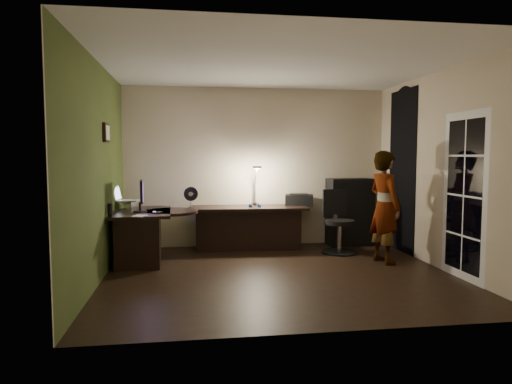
{
  "coord_description": "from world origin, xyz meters",
  "views": [
    {
      "loc": [
        -1.14,
        -5.77,
        1.55
      ],
      "look_at": [
        -0.15,
        1.05,
        1.0
      ],
      "focal_mm": 32.0,
      "sensor_mm": 36.0,
      "label": 1
    }
  ],
  "objects": [
    {
      "name": "framed_picture",
      "position": [
        -2.22,
        0.45,
        1.85
      ],
      "size": [
        0.04,
        0.3,
        0.25
      ],
      "primitive_type": "cube",
      "color": "black",
      "rests_on": "wall_left"
    },
    {
      "name": "office_chair",
      "position": [
        1.21,
        1.14,
        0.5
      ],
      "size": [
        0.57,
        0.57,
        1.0
      ],
      "primitive_type": "cube",
      "rotation": [
        0.0,
        0.0,
        0.02
      ],
      "color": "black",
      "rests_on": "floor"
    },
    {
      "name": "arched_doorway",
      "position": [
        2.24,
        1.15,
        1.3
      ],
      "size": [
        0.01,
        0.9,
        2.6
      ],
      "primitive_type": "cube",
      "color": "black",
      "rests_on": "floor"
    },
    {
      "name": "desk_right",
      "position": [
        -0.19,
        1.63,
        0.36
      ],
      "size": [
        1.93,
        0.76,
        0.71
      ],
      "primitive_type": "cube",
      "rotation": [
        0.0,
        0.0,
        -0.05
      ],
      "color": "black",
      "rests_on": "floor"
    },
    {
      "name": "cabinet",
      "position": [
        1.6,
        1.76,
        0.58
      ],
      "size": [
        0.79,
        0.42,
        1.15
      ],
      "primitive_type": "cube",
      "rotation": [
        0.0,
        0.0,
        0.05
      ],
      "color": "black",
      "rests_on": "floor"
    },
    {
      "name": "person",
      "position": [
        1.64,
        0.43,
        0.81
      ],
      "size": [
        0.51,
        0.65,
        1.62
      ],
      "primitive_type": "imported",
      "rotation": [
        0.0,
        0.0,
        1.8
      ],
      "color": "#D8A88C",
      "rests_on": "floor"
    },
    {
      "name": "wall_right",
      "position": [
        2.25,
        0.0,
        1.35
      ],
      "size": [
        0.01,
        4.0,
        2.7
      ],
      "primitive_type": "cube",
      "color": "beige",
      "rests_on": "floor"
    },
    {
      "name": "monitor",
      "position": [
        -1.85,
        0.84,
        0.92
      ],
      "size": [
        0.15,
        0.5,
        0.33
      ],
      "primitive_type": "cube",
      "rotation": [
        0.0,
        0.0,
        0.11
      ],
      "color": "black",
      "rests_on": "desk_left"
    },
    {
      "name": "wall_left",
      "position": [
        -2.25,
        0.0,
        1.35
      ],
      "size": [
        0.01,
        4.0,
        2.7
      ],
      "primitive_type": "cube",
      "color": "beige",
      "rests_on": "floor"
    },
    {
      "name": "french_door",
      "position": [
        2.24,
        -0.55,
        1.05
      ],
      "size": [
        0.02,
        0.92,
        2.1
      ],
      "primitive_type": "cube",
      "color": "white",
      "rests_on": "floor"
    },
    {
      "name": "notepad",
      "position": [
        -1.81,
        0.35,
        0.76
      ],
      "size": [
        0.2,
        0.24,
        0.01
      ],
      "primitive_type": "cube",
      "rotation": [
        0.0,
        0.0,
        -0.31
      ],
      "color": "silver",
      "rests_on": "desk_left"
    },
    {
      "name": "green_wall_overlay",
      "position": [
        -2.24,
        0.0,
        1.35
      ],
      "size": [
        0.0,
        4.0,
        2.7
      ],
      "primitive_type": "cube",
      "color": "#445624",
      "rests_on": "floor"
    },
    {
      "name": "laptop",
      "position": [
        -2.07,
        1.26,
        0.98
      ],
      "size": [
        0.37,
        0.35,
        0.23
      ],
      "primitive_type": "cube",
      "rotation": [
        0.0,
        0.0,
        -0.13
      ],
      "color": "silver",
      "rests_on": "laptop_stand"
    },
    {
      "name": "printer",
      "position": [
        0.7,
        1.79,
        0.8
      ],
      "size": [
        0.54,
        0.46,
        0.21
      ],
      "primitive_type": "cube",
      "rotation": [
        0.0,
        0.0,
        -0.25
      ],
      "color": "black",
      "rests_on": "desk_right"
    },
    {
      "name": "wall_front",
      "position": [
        0.0,
        -2.0,
        1.35
      ],
      "size": [
        4.5,
        0.01,
        2.7
      ],
      "primitive_type": "cube",
      "color": "beige",
      "rests_on": "floor"
    },
    {
      "name": "desk_lamp",
      "position": [
        -0.06,
        1.83,
        1.06
      ],
      "size": [
        0.24,
        0.36,
        0.74
      ],
      "primitive_type": "cube",
      "rotation": [
        0.0,
        0.0,
        -0.21
      ],
      "color": "black",
      "rests_on": "desk_right"
    },
    {
      "name": "floor",
      "position": [
        0.0,
        0.0,
        -0.01
      ],
      "size": [
        4.5,
        4.0,
        0.01
      ],
      "primitive_type": "cube",
      "color": "black",
      "rests_on": "ground"
    },
    {
      "name": "laptop_stand",
      "position": [
        -2.11,
        1.26,
        0.81
      ],
      "size": [
        0.3,
        0.27,
        0.11
      ],
      "primitive_type": "cube",
      "rotation": [
        0.0,
        0.0,
        -0.23
      ],
      "color": "silver",
      "rests_on": "desk_left"
    },
    {
      "name": "desk_left",
      "position": [
        -1.83,
        0.94,
        0.38
      ],
      "size": [
        0.85,
        1.34,
        0.75
      ],
      "primitive_type": "cube",
      "rotation": [
        0.0,
        0.0,
        0.04
      ],
      "color": "black",
      "rests_on": "floor"
    },
    {
      "name": "phone",
      "position": [
        -1.58,
        0.72,
        0.76
      ],
      "size": [
        0.12,
        0.16,
        0.01
      ],
      "primitive_type": "cube",
      "rotation": [
        0.0,
        0.0,
        -0.41
      ],
      "color": "black",
      "rests_on": "desk_left"
    },
    {
      "name": "mouse",
      "position": [
        -1.63,
        0.66,
        0.77
      ],
      "size": [
        0.07,
        0.09,
        0.03
      ],
      "primitive_type": "ellipsoid",
      "rotation": [
        0.0,
        0.0,
        0.31
      ],
      "color": "silver",
      "rests_on": "desk_left"
    },
    {
      "name": "headphones",
      "position": [
        -0.1,
        1.54,
        0.74
      ],
      "size": [
        0.2,
        0.14,
        0.09
      ],
      "primitive_type": "cube",
      "rotation": [
        0.0,
        0.0,
        0.43
      ],
      "color": "navy",
      "rests_on": "desk_right"
    },
    {
      "name": "pen",
      "position": [
        -1.74,
        1.04,
        0.76
      ],
      "size": [
        0.06,
        0.14,
        0.01
      ],
      "primitive_type": "cube",
      "rotation": [
        0.0,
        0.0,
        0.35
      ],
      "color": "black",
      "rests_on": "desk_left"
    },
    {
      "name": "speaker",
      "position": [
        -2.18,
        0.4,
        0.84
      ],
      "size": [
        0.09,
        0.09,
        0.17
      ],
      "primitive_type": "cylinder",
      "rotation": [
        0.0,
        0.0,
        0.4
      ],
      "color": "black",
      "rests_on": "desk_left"
    },
    {
      "name": "wall_back",
      "position": [
        0.0,
        2.0,
        1.35
      ],
      "size": [
        4.5,
        0.01,
        2.7
      ],
      "primitive_type": "cube",
      "color": "beige",
      "rests_on": "floor"
    },
    {
      "name": "desk_fan",
      "position": [
        -1.13,
        1.65,
        0.87
      ],
      "size": [
        0.24,
        0.15,
        0.35
      ],
      "primitive_type": "cube",
      "rotation": [
        0.0,
        0.0,
        -0.13
      ],
      "color": "black",
      "rests_on": "desk_right"
    },
    {
      "name": "ceiling",
      "position": [
        0.0,
        0.0,
        2.71
      ],
      "size": [
        4.5,
        4.0,
        0.01
      ],
      "primitive_type": "cube",
      "color": "silver",
      "rests_on": "floor"
    }
  ]
}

